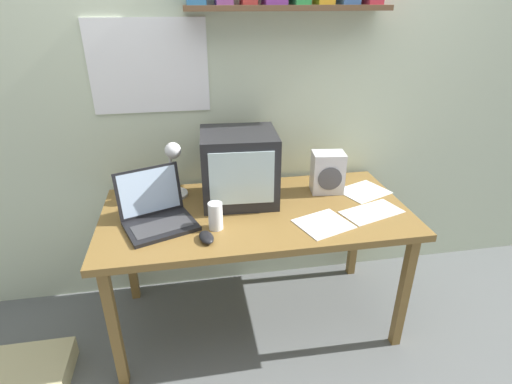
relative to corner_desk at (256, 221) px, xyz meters
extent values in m
plane|color=#5B5F5F|center=(0.00, 0.00, -0.64)|extent=(12.00, 12.00, 0.00)
cube|color=beige|center=(0.00, 0.43, 0.66)|extent=(5.60, 0.06, 2.60)
cube|color=white|center=(-0.47, 0.39, 0.70)|extent=(0.58, 0.01, 0.45)
cube|color=brown|center=(0.21, 0.31, 0.97)|extent=(0.98, 0.18, 0.02)
cube|color=brown|center=(0.00, 0.00, 0.04)|extent=(1.51, 0.74, 0.03)
cube|color=brown|center=(-0.69, -0.31, -0.31)|extent=(0.04, 0.05, 0.67)
cube|color=brown|center=(0.69, -0.31, -0.31)|extent=(0.04, 0.05, 0.67)
cube|color=brown|center=(-0.69, 0.31, -0.31)|extent=(0.04, 0.05, 0.67)
cube|color=brown|center=(0.69, 0.31, -0.31)|extent=(0.04, 0.05, 0.67)
cube|color=#232326|center=(-0.06, 0.14, 0.24)|extent=(0.39, 0.35, 0.36)
cube|color=silver|center=(-0.07, -0.03, 0.25)|extent=(0.30, 0.03, 0.26)
cube|color=black|center=(-0.46, -0.09, 0.07)|extent=(0.37, 0.32, 0.02)
cube|color=#38383A|center=(-0.45, -0.11, 0.08)|extent=(0.29, 0.21, 0.00)
cube|color=black|center=(-0.50, 0.03, 0.19)|extent=(0.30, 0.15, 0.23)
cube|color=#AAC2DD|center=(-0.50, 0.03, 0.19)|extent=(0.27, 0.14, 0.20)
cylinder|color=white|center=(-0.40, 0.24, 0.07)|extent=(0.15, 0.15, 0.01)
cylinder|color=white|center=(-0.40, 0.24, 0.20)|extent=(0.02, 0.02, 0.25)
sphere|color=white|center=(-0.38, 0.19, 0.33)|extent=(0.08, 0.08, 0.08)
cylinder|color=white|center=(-0.21, -0.14, 0.12)|extent=(0.07, 0.07, 0.13)
cylinder|color=#4CC656|center=(-0.21, -0.14, 0.11)|extent=(0.06, 0.06, 0.09)
cube|color=silver|center=(0.42, 0.15, 0.17)|extent=(0.18, 0.14, 0.22)
cylinder|color=#4C4C51|center=(0.41, 0.09, 0.16)|extent=(0.13, 0.02, 0.13)
ellipsoid|color=black|center=(-0.26, -0.23, 0.08)|extent=(0.08, 0.12, 0.03)
cube|color=white|center=(0.29, -0.19, 0.06)|extent=(0.29, 0.27, 0.00)
cube|color=white|center=(0.56, -0.12, 0.06)|extent=(0.33, 0.24, 0.00)
cube|color=white|center=(0.61, 0.10, 0.06)|extent=(0.30, 0.28, 0.00)
camera|label=1|loc=(-0.30, -1.71, 1.01)|focal=28.00mm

